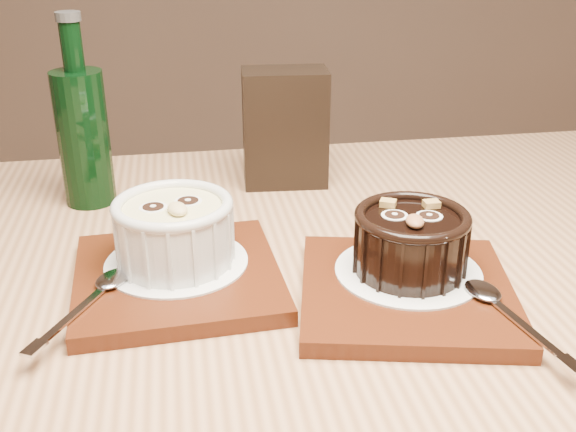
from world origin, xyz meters
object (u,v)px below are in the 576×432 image
object	(u,v)px
ramekin_white	(174,228)
condiment_stand	(285,128)
table	(283,378)
tray_right	(406,292)
green_bottle	(83,133)
ramekin_dark	(411,239)
tray_left	(178,277)

from	to	relation	value
ramekin_white	condiment_stand	bearing A→B (deg)	41.98
table	ramekin_white	bearing A→B (deg)	157.79
ramekin_white	tray_right	bearing A→B (deg)	-36.41
tray_right	green_bottle	xyz separation A→B (m)	(-0.31, 0.24, 0.08)
tray_right	ramekin_dark	bearing A→B (deg)	74.00
tray_right	table	bearing A→B (deg)	170.62
table	ramekin_dark	world-z (taller)	ramekin_dark
tray_left	tray_right	size ratio (longest dim) A/B	1.00
ramekin_white	tray_right	xyz separation A→B (m)	(0.20, -0.06, -0.04)
tray_left	green_bottle	xyz separation A→B (m)	(-0.11, 0.20, 0.08)
green_bottle	table	bearing A→B (deg)	-47.82
tray_right	green_bottle	distance (m)	0.40
ramekin_dark	tray_right	bearing A→B (deg)	-98.22
tray_left	condiment_stand	xyz separation A→B (m)	(0.12, 0.24, 0.06)
ramekin_white	green_bottle	bearing A→B (deg)	99.74
ramekin_white	ramekin_dark	size ratio (longest dim) A/B	1.07
ramekin_white	green_bottle	world-z (taller)	green_bottle
tray_right	condiment_stand	size ratio (longest dim) A/B	1.29
table	green_bottle	size ratio (longest dim) A/B	5.92
condiment_stand	green_bottle	size ratio (longest dim) A/B	0.66
tray_left	green_bottle	bearing A→B (deg)	119.12
ramekin_white	condiment_stand	xyz separation A→B (m)	(0.12, 0.23, 0.02)
table	tray_right	world-z (taller)	tray_right
table	tray_left	world-z (taller)	tray_left
tray_left	condiment_stand	size ratio (longest dim) A/B	1.29
tray_left	ramekin_white	size ratio (longest dim) A/B	1.68
tray_right	condiment_stand	xyz separation A→B (m)	(-0.08, 0.29, 0.06)
condiment_stand	tray_right	bearing A→B (deg)	-73.87
condiment_stand	green_bottle	bearing A→B (deg)	-169.88
ramekin_white	condiment_stand	world-z (taller)	condiment_stand
tray_right	ramekin_white	bearing A→B (deg)	164.36
green_bottle	tray_right	bearing A→B (deg)	-38.12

